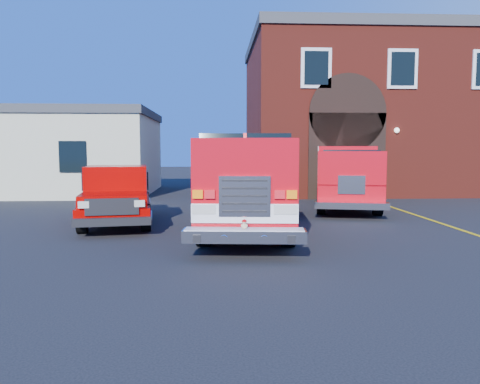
{
  "coord_description": "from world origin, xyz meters",
  "views": [
    {
      "loc": [
        -0.59,
        -12.45,
        2.34
      ],
      "look_at": [
        0.0,
        -1.2,
        1.3
      ],
      "focal_mm": 35.0,
      "sensor_mm": 36.0,
      "label": 1
    }
  ],
  "objects": [
    {
      "name": "parking_stripe_far",
      "position": [
        6.5,
        7.0,
        0.0
      ],
      "size": [
        0.12,
        3.0,
        0.01
      ],
      "primitive_type": "cube",
      "color": "#E1B60B",
      "rests_on": "ground"
    },
    {
      "name": "side_building",
      "position": [
        -9.0,
        13.0,
        2.2
      ],
      "size": [
        10.2,
        8.2,
        4.35
      ],
      "color": "beige",
      "rests_on": "ground"
    },
    {
      "name": "parking_stripe_near",
      "position": [
        6.5,
        1.0,
        0.0
      ],
      "size": [
        0.12,
        3.0,
        0.01
      ],
      "primitive_type": "cube",
      "color": "#E1B60B",
      "rests_on": "ground"
    },
    {
      "name": "ground",
      "position": [
        0.0,
        0.0,
        0.0
      ],
      "size": [
        100.0,
        100.0,
        0.0
      ],
      "primitive_type": "plane",
      "color": "black",
      "rests_on": "ground"
    },
    {
      "name": "pickup_truck",
      "position": [
        -3.71,
        2.49,
        0.86
      ],
      "size": [
        2.8,
        5.79,
        1.82
      ],
      "color": "black",
      "rests_on": "ground"
    },
    {
      "name": "fire_station",
      "position": [
        8.99,
        13.98,
        4.25
      ],
      "size": [
        15.2,
        10.2,
        8.45
      ],
      "color": "maroon",
      "rests_on": "ground"
    },
    {
      "name": "fire_engine",
      "position": [
        0.38,
        1.57,
        1.4
      ],
      "size": [
        3.18,
        8.97,
        2.71
      ],
      "color": "black",
      "rests_on": "ground"
    },
    {
      "name": "parking_stripe_mid",
      "position": [
        6.5,
        4.0,
        0.0
      ],
      "size": [
        0.12,
        3.0,
        0.01
      ],
      "primitive_type": "cube",
      "color": "#E1B60B",
      "rests_on": "ground"
    },
    {
      "name": "secondary_truck",
      "position": [
        4.72,
        6.3,
        1.33
      ],
      "size": [
        3.94,
        7.86,
        2.44
      ],
      "color": "black",
      "rests_on": "ground"
    }
  ]
}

